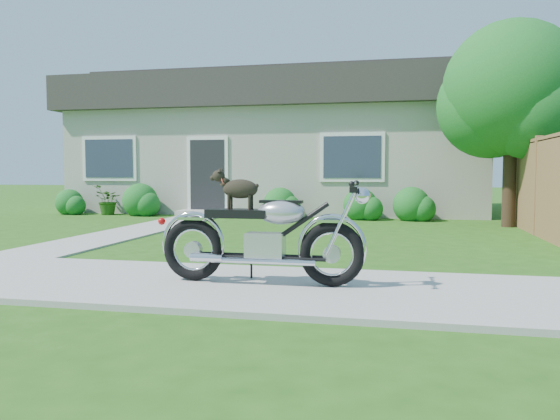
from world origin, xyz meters
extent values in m
plane|color=#235114|center=(0.00, 0.00, 0.00)|extent=(80.00, 80.00, 0.00)
cube|color=#9E9B93|center=(0.00, 0.00, 0.02)|extent=(24.00, 2.20, 0.04)
cube|color=#9E9B93|center=(-1.50, 5.00, 0.01)|extent=(1.20, 8.00, 0.03)
cube|color=#B3AEA1|center=(0.00, 12.00, 1.50)|extent=(12.00, 6.00, 3.00)
cube|color=#2D2B28|center=(0.00, 12.00, 3.50)|extent=(12.60, 6.60, 1.00)
cube|color=#2D2B28|center=(0.00, 12.00, 4.20)|extent=(12.60, 2.00, 0.60)
cube|color=black|center=(-1.50, 8.97, 1.05)|extent=(1.00, 0.06, 2.10)
cube|color=#9E9B93|center=(-1.50, 8.62, 0.08)|extent=(1.40, 0.70, 0.16)
cube|color=#2D3847|center=(-4.50, 8.97, 1.60)|extent=(1.70, 0.05, 1.30)
cube|color=#2D3847|center=(2.50, 8.97, 1.60)|extent=(1.70, 0.05, 1.30)
cube|color=#A18048|center=(6.30, 5.75, 0.90)|extent=(0.08, 6.50, 1.80)
cube|color=#A18048|center=(6.30, 9.00, 0.95)|extent=(0.12, 0.12, 1.90)
cube|color=#A18048|center=(6.30, 5.75, 0.95)|extent=(0.12, 0.12, 1.90)
cube|color=#A18048|center=(6.30, 5.75, 1.82)|extent=(0.08, 6.50, 0.08)
cylinder|color=#3D2B1C|center=(6.09, 7.34, 1.22)|extent=(0.28, 0.28, 2.44)
sphere|color=#19601F|center=(6.09, 7.34, 3.03)|extent=(2.93, 2.93, 2.93)
sphere|color=#19601F|center=(6.49, 7.04, 2.54)|extent=(2.15, 2.15, 2.15)
sphere|color=#19601F|center=(-3.31, 8.50, 0.41)|extent=(0.97, 0.97, 0.97)
sphere|color=#19601F|center=(-5.52, 8.50, 0.33)|extent=(0.78, 0.78, 0.78)
sphere|color=#19601F|center=(0.67, 8.50, 0.37)|extent=(0.87, 0.87, 0.87)
sphere|color=#19601F|center=(4.03, 8.50, 0.39)|extent=(0.91, 0.91, 0.91)
sphere|color=#19601F|center=(2.76, 8.50, 0.37)|extent=(0.87, 0.87, 0.87)
imported|color=#234E14|center=(-4.34, 8.55, 0.42)|extent=(0.67, 0.77, 0.84)
imported|color=#195B19|center=(0.53, 8.55, 0.36)|extent=(0.45, 0.45, 0.73)
torus|color=black|center=(3.06, 0.06, 0.38)|extent=(0.67, 0.11, 0.67)
torus|color=black|center=(1.56, 0.05, 0.38)|extent=(0.67, 0.11, 0.67)
cube|color=#B4B4B8|center=(2.36, 0.05, 0.42)|extent=(0.40, 0.24, 0.30)
ellipsoid|color=#B4B4B8|center=(2.53, 0.05, 0.79)|extent=(0.51, 0.29, 0.26)
cube|color=black|center=(2.06, 0.05, 0.78)|extent=(0.65, 0.26, 0.09)
cube|color=silver|center=(3.06, 0.06, 0.72)|extent=(0.30, 0.14, 0.03)
cube|color=silver|center=(1.56, 0.05, 0.72)|extent=(0.30, 0.14, 0.03)
cylinder|color=silver|center=(3.28, 0.06, 1.09)|extent=(0.03, 0.60, 0.03)
sphere|color=silver|center=(3.36, 0.06, 0.98)|extent=(0.17, 0.17, 0.17)
cylinder|color=silver|center=(2.36, -0.08, 0.29)|extent=(1.10, 0.07, 0.06)
ellipsoid|color=black|center=(2.09, 0.05, 1.03)|extent=(0.38, 0.18, 0.20)
sphere|color=black|center=(1.86, 0.05, 1.17)|extent=(0.12, 0.12, 0.12)
cylinder|color=black|center=(1.98, 0.09, 0.90)|extent=(0.03, 0.03, 0.16)
cylinder|color=black|center=(1.98, 0.00, 0.90)|extent=(0.03, 0.03, 0.16)
cylinder|color=black|center=(2.21, 0.10, 0.90)|extent=(0.03, 0.03, 0.16)
cylinder|color=black|center=(2.21, 0.01, 0.90)|extent=(0.03, 0.03, 0.16)
torus|color=#AB402D|center=(1.91, 0.05, 1.11)|extent=(0.06, 0.11, 0.10)
camera|label=1|loc=(3.73, -5.45, 1.21)|focal=35.00mm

